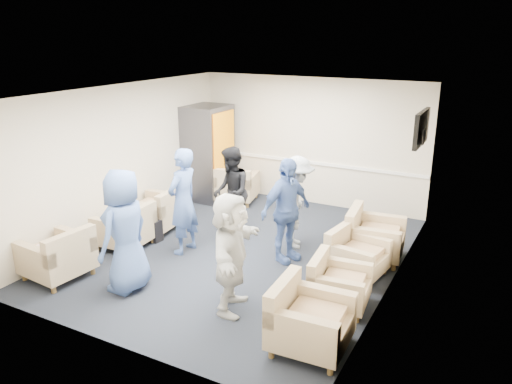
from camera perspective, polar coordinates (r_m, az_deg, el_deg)
The scene contains 25 objects.
floor at distance 8.55m, azimuth -1.64°, elevation -6.90°, with size 6.00×6.00×0.00m, color black.
ceiling at distance 7.81m, azimuth -1.82°, elevation 11.39°, with size 6.00×6.00×0.00m, color white.
back_wall at distance 10.71m, azimuth 6.25°, elevation 5.75°, with size 5.00×0.02×2.70m, color beige.
front_wall at distance 5.81m, azimuth -16.53°, elevation -5.49°, with size 5.00×0.02×2.70m, color beige.
left_wall at distance 9.52m, azimuth -14.96°, elevation 3.71°, with size 0.02×6.00×2.70m, color beige.
right_wall at distance 7.23m, azimuth 15.78°, elevation -0.80°, with size 0.02×6.00×2.70m, color beige.
chair_rail at distance 10.80m, azimuth 6.13°, elevation 3.39°, with size 4.98×0.04×0.06m, color white.
tv at distance 8.80m, azimuth 18.38°, elevation 6.92°, with size 0.10×1.00×0.58m.
armchair_left_near at distance 8.12m, azimuth -21.55°, elevation -6.96°, with size 0.94×0.94×0.69m.
armchair_left_mid at distance 8.91m, azimuth -14.53°, elevation -4.16°, with size 0.86×0.86×0.66m.
armchair_left_far at distance 9.56m, azimuth -11.11°, elevation -2.27°, with size 0.92×0.92×0.69m.
armchair_right_near at distance 6.06m, azimuth 5.77°, elevation -14.53°, with size 0.91×0.91×0.69m.
armchair_right_midnear at distance 6.96m, azimuth 9.15°, elevation -10.51°, with size 0.82×0.82×0.60m.
armchair_right_midfar at distance 7.82m, azimuth 11.19°, elevation -7.23°, with size 0.89×0.89×0.62m.
armchair_right_far at distance 8.45m, azimuth 13.07°, elevation -5.09°, with size 0.97×0.97×0.70m.
armchair_corner at distance 10.90m, azimuth -2.37°, elevation 0.58°, with size 1.03×1.03×0.69m.
vending_machine at distance 11.05m, azimuth -5.49°, elevation 4.49°, with size 0.84×0.98×2.07m.
backpack at distance 9.10m, azimuth -11.65°, elevation -4.04°, with size 0.29×0.22×0.47m.
pillow at distance 8.06m, azimuth -21.72°, elevation -5.75°, with size 0.48×0.36×0.14m, color beige.
person_front_left at distance 7.29m, azimuth -14.77°, elevation -4.34°, with size 0.88×0.57×1.80m, color #4462A4.
person_mid_left at distance 8.35m, azimuth -8.34°, elevation -1.06°, with size 0.66×0.43×1.80m, color #4462A4.
person_back_left at distance 8.97m, azimuth -2.86°, elevation -0.04°, with size 0.80×0.63×1.65m, color black.
person_back_right at distance 8.53m, azimuth 4.63°, elevation -1.21°, with size 1.04×0.60×1.61m, color beige.
person_mid_right at distance 7.97m, azimuth 3.45°, elevation -2.13°, with size 1.01×0.42×1.72m, color #4462A4.
person_front_right at distance 6.57m, azimuth -2.87°, elevation -6.98°, with size 1.53×0.49×1.65m, color silver.
Camera 1 is at (3.84, -6.75, 3.58)m, focal length 35.00 mm.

